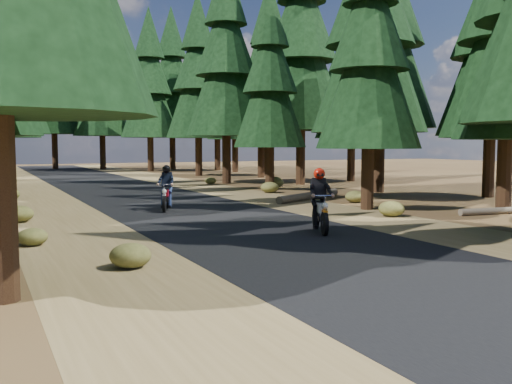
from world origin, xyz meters
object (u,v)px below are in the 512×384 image
log_near (309,196)px  rider_lead (320,211)px  log_far (505,210)px  rider_follow (166,195)px

log_near → rider_lead: rider_lead is taller
log_near → rider_lead: bearing=-149.2°
log_far → rider_lead: rider_lead is taller
rider_lead → log_far: bearing=-153.6°
log_near → rider_follow: (-6.90, -1.32, 0.39)m
log_far → rider_follow: 11.98m
log_near → rider_lead: size_ratio=2.45×
rider_lead → rider_follow: (-2.25, 6.83, -0.03)m
log_near → log_far: 8.20m
log_near → rider_follow: rider_follow is taller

